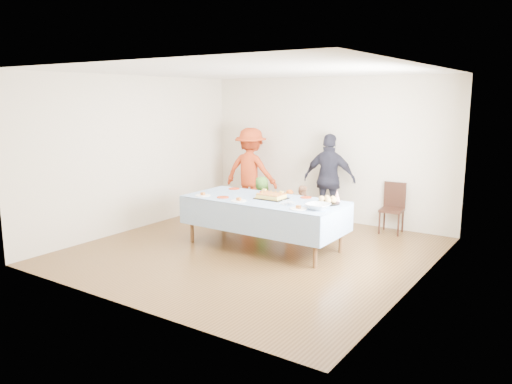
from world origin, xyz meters
TOP-DOWN VIEW (x-y plane):
  - ground at (0.00, 0.00)m, footprint 5.00×5.00m
  - room_walls at (0.05, 0.00)m, footprint 5.04×5.04m
  - party_table at (0.05, 0.26)m, footprint 2.50×1.10m
  - birthday_cake at (0.14, 0.32)m, footprint 0.46×0.35m
  - rolls_tray at (1.02, 0.47)m, footprint 0.37×0.37m
  - punch_bowl at (1.08, 0.06)m, footprint 0.34×0.34m
  - party_hat at (1.07, 0.70)m, footprint 0.11×0.11m
  - fork_pile at (0.58, 0.08)m, footprint 0.24×0.18m
  - plate_red_far_a at (-0.84, 0.67)m, footprint 0.19×0.19m
  - plate_red_far_b at (-0.24, 0.71)m, footprint 0.16×0.16m
  - plate_red_far_c at (0.10, 0.69)m, footprint 0.17×0.17m
  - plate_red_far_d at (0.55, 0.69)m, footprint 0.18×0.18m
  - plate_red_near at (-0.54, -0.03)m, footprint 0.19×0.19m
  - plate_white_left at (-0.89, -0.09)m, footprint 0.24×0.24m
  - plate_white_mid at (-0.17, -0.11)m, footprint 0.24×0.24m
  - plate_white_right at (0.85, -0.09)m, footprint 0.24×0.24m
  - dining_chair at (1.41, 2.27)m, footprint 0.41×0.41m
  - toddler_left at (-0.12, 1.34)m, footprint 0.31×0.24m
  - toddler_mid at (-0.75, 1.40)m, footprint 0.51×0.40m
  - toddler_right at (-0.01, 1.58)m, footprint 0.44×0.38m
  - adult_left at (-1.45, 2.08)m, footprint 1.18×0.76m
  - adult_right at (0.22, 2.20)m, footprint 1.03×0.53m

SIDE VIEW (x-z plane):
  - ground at x=0.00m, z-range 0.00..0.00m
  - toddler_left at x=-0.12m, z-range 0.00..0.75m
  - toddler_right at x=-0.01m, z-range 0.00..0.79m
  - toddler_mid at x=-0.75m, z-range 0.00..0.91m
  - dining_chair at x=1.41m, z-range 0.05..0.92m
  - party_table at x=0.05m, z-range 0.33..1.11m
  - plate_red_far_a at x=-0.84m, z-range 0.78..0.79m
  - plate_red_far_b at x=-0.24m, z-range 0.78..0.79m
  - plate_red_far_c at x=0.10m, z-range 0.78..0.79m
  - plate_red_far_d at x=0.55m, z-range 0.78..0.79m
  - plate_red_near at x=-0.54m, z-range 0.78..0.79m
  - plate_white_left at x=-0.89m, z-range 0.78..0.79m
  - plate_white_mid at x=-0.17m, z-range 0.78..0.79m
  - plate_white_right at x=0.85m, z-range 0.78..0.79m
  - fork_pile at x=0.58m, z-range 0.78..0.85m
  - birthday_cake at x=0.14m, z-range 0.78..0.86m
  - punch_bowl at x=1.08m, z-range 0.78..0.86m
  - rolls_tray at x=1.02m, z-range 0.77..0.88m
  - adult_right at x=0.22m, z-range 0.00..1.68m
  - adult_left at x=-1.45m, z-range 0.00..1.73m
  - party_hat at x=1.07m, z-range 0.78..0.96m
  - room_walls at x=0.05m, z-range 0.41..3.13m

